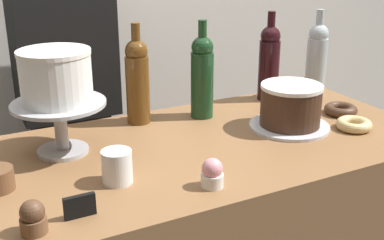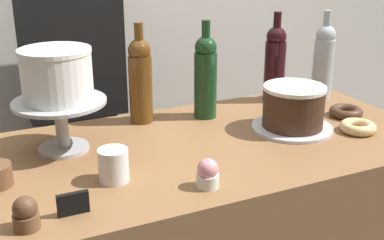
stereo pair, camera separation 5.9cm
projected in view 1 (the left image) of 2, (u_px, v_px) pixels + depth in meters
cake_stand_pedestal at (60, 118)px, 1.38m from camera, size 0.26×0.26×0.15m
white_layer_cake at (56, 76)px, 1.34m from camera, size 0.20×0.20×0.14m
silver_serving_platter at (289, 126)px, 1.60m from camera, size 0.25×0.25×0.01m
chocolate_round_cake at (291, 105)px, 1.57m from camera, size 0.19×0.19×0.13m
wine_bottle_amber at (137, 80)px, 1.60m from camera, size 0.08×0.08×0.33m
wine_bottle_green at (202, 75)px, 1.65m from camera, size 0.08×0.08×0.33m
wine_bottle_clear at (316, 59)px, 1.86m from camera, size 0.08×0.08×0.33m
wine_bottle_dark_red at (269, 61)px, 1.82m from camera, size 0.08×0.08×0.33m
cupcake_chocolate at (33, 218)px, 1.03m from camera, size 0.06×0.06×0.07m
cupcake_strawberry at (212, 174)px, 1.21m from camera, size 0.06×0.06×0.07m
donut_chocolate at (341, 110)px, 1.71m from camera, size 0.11×0.11×0.03m
donut_glazed at (354, 124)px, 1.58m from camera, size 0.11×0.11×0.03m
price_sign_chalkboard at (80, 206)px, 1.09m from camera, size 0.07×0.01×0.05m
coffee_cup_ceramic at (117, 167)px, 1.23m from camera, size 0.08×0.08×0.09m
barista_figure at (70, 115)px, 1.95m from camera, size 0.36×0.22×1.60m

